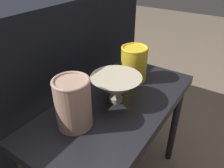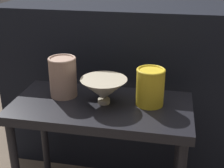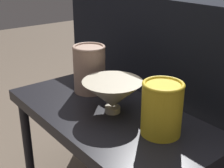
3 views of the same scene
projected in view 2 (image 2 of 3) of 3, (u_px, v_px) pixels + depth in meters
The scene contains 5 objects.
table at pixel (101, 119), 1.34m from camera, with size 0.76×0.38×0.56m.
couch_backdrop at pixel (121, 81), 1.83m from camera, with size 1.28×0.50×0.89m.
bowl at pixel (104, 89), 1.30m from camera, with size 0.20×0.20×0.11m.
vase_textured_left at pixel (63, 76), 1.36m from camera, with size 0.12×0.12×0.18m.
vase_colorful_right at pixel (150, 86), 1.28m from camera, with size 0.12×0.12×0.16m.
Camera 2 is at (0.27, -1.15, 1.15)m, focal length 50.00 mm.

